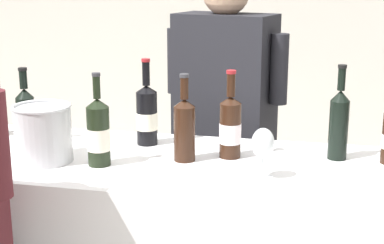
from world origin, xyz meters
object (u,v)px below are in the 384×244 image
at_px(wine_bottle_7, 147,114).
at_px(person_server, 224,153).
at_px(wine_bottle_0, 339,122).
at_px(wine_bottle_1, 184,128).
at_px(wine_bottle_4, 26,115).
at_px(ice_bucket, 43,133).
at_px(wine_bottle_3, 230,126).
at_px(wine_glass, 263,145).
at_px(wine_bottle_9, 98,132).

relative_size(wine_bottle_7, person_server, 0.20).
relative_size(wine_bottle_0, wine_bottle_1, 1.09).
height_order(wine_bottle_4, ice_bucket, wine_bottle_4).
relative_size(wine_bottle_3, person_server, 0.19).
distance_m(wine_bottle_0, wine_bottle_4, 1.23).
xyz_separation_m(wine_bottle_1, wine_bottle_7, (-0.19, 0.17, -0.00)).
bearing_deg(wine_bottle_1, wine_glass, -23.61).
bearing_deg(ice_bucket, wine_bottle_4, 130.11).
relative_size(wine_bottle_0, wine_bottle_7, 1.02).
bearing_deg(wine_glass, wine_bottle_7, 148.41).
bearing_deg(wine_bottle_4, wine_bottle_0, 1.92).
bearing_deg(wine_bottle_3, wine_glass, -55.51).
relative_size(wine_bottle_9, person_server, 0.20).
bearing_deg(ice_bucket, wine_glass, -0.84).
height_order(wine_bottle_9, person_server, person_server).
height_order(wine_bottle_3, wine_bottle_7, wine_bottle_7).
relative_size(wine_bottle_0, person_server, 0.20).
xyz_separation_m(wine_glass, ice_bucket, (-0.79, 0.01, -0.01)).
distance_m(wine_glass, ice_bucket, 0.79).
bearing_deg(wine_bottle_7, wine_bottle_4, -171.43).
bearing_deg(person_server, wine_bottle_7, -113.77).
bearing_deg(wine_glass, person_server, 107.72).
distance_m(wine_bottle_3, ice_bucket, 0.68).
distance_m(wine_bottle_9, wine_glass, 0.58).
bearing_deg(wine_bottle_0, wine_bottle_1, -165.64).
bearing_deg(wine_bottle_7, wine_glass, -31.59).
bearing_deg(wine_bottle_4, wine_bottle_3, -1.65).
relative_size(wine_bottle_1, person_server, 0.19).
distance_m(wine_bottle_4, wine_glass, 1.00).
bearing_deg(ice_bucket, person_server, 56.66).
relative_size(wine_bottle_3, wine_glass, 1.89).
relative_size(wine_bottle_4, wine_bottle_7, 0.88).
height_order(wine_bottle_3, wine_bottle_4, wine_bottle_3).
relative_size(wine_bottle_9, wine_glass, 1.93).
xyz_separation_m(wine_bottle_3, wine_bottle_7, (-0.35, 0.10, 0.00)).
bearing_deg(person_server, wine_glass, -72.28).
bearing_deg(wine_bottle_3, person_server, 101.18).
xyz_separation_m(wine_bottle_3, person_server, (-0.12, 0.62, -0.30)).
bearing_deg(wine_bottle_9, wine_bottle_3, 23.32).
height_order(wine_bottle_0, wine_bottle_1, wine_bottle_0).
bearing_deg(wine_bottle_0, wine_bottle_7, 177.51).
distance_m(wine_bottle_1, wine_bottle_7, 0.26).
distance_m(wine_bottle_4, ice_bucket, 0.28).
height_order(wine_bottle_7, ice_bucket, wine_bottle_7).
bearing_deg(ice_bucket, wine_bottle_7, 43.69).
distance_m(wine_bottle_1, wine_bottle_3, 0.17).
height_order(wine_bottle_1, ice_bucket, wine_bottle_1).
relative_size(wine_bottle_1, wine_bottle_4, 1.05).
distance_m(wine_bottle_0, wine_bottle_3, 0.40).
bearing_deg(wine_bottle_4, wine_bottle_7, 8.57).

